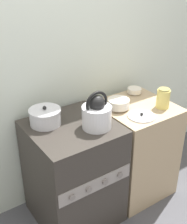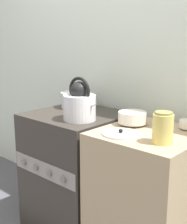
% 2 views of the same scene
% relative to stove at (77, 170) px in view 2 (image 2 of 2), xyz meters
% --- Properties ---
extents(wall_back, '(7.00, 0.06, 2.50)m').
position_rel_stove_xyz_m(wall_back, '(0.00, 0.38, 0.82)').
color(wall_back, silver).
rests_on(wall_back, ground_plane).
extents(stove, '(0.62, 0.64, 0.85)m').
position_rel_stove_xyz_m(stove, '(0.00, 0.00, 0.00)').
color(stove, '#332D28').
rests_on(stove, ground_plane).
extents(counter, '(0.56, 0.58, 0.85)m').
position_rel_stove_xyz_m(counter, '(0.62, -0.02, -0.00)').
color(counter, tan).
rests_on(counter, ground_plane).
extents(kettle, '(0.26, 0.21, 0.28)m').
position_rel_stove_xyz_m(kettle, '(0.14, -0.11, 0.53)').
color(kettle, silver).
rests_on(kettle, stove).
extents(cooking_pot, '(0.23, 0.23, 0.15)m').
position_rel_stove_xyz_m(cooking_pot, '(-0.14, 0.14, 0.49)').
color(cooking_pot, silver).
rests_on(cooking_pot, stove).
extents(enamel_bowl, '(0.17, 0.17, 0.08)m').
position_rel_stove_xyz_m(enamel_bowl, '(0.45, 0.03, 0.47)').
color(enamel_bowl, beige).
rests_on(enamel_bowl, counter).
extents(storage_jar, '(0.11, 0.11, 0.16)m').
position_rel_stove_xyz_m(storage_jar, '(0.76, -0.14, 0.50)').
color(storage_jar, '#E0CC66').
rests_on(storage_jar, counter).
extents(loose_pot_lid, '(0.21, 0.21, 0.03)m').
position_rel_stove_xyz_m(loose_pot_lid, '(0.52, -0.17, 0.43)').
color(loose_pot_lid, silver).
rests_on(loose_pot_lid, counter).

